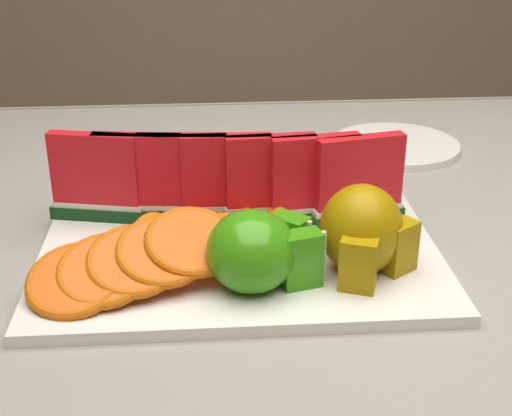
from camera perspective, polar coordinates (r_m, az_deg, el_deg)
name	(u,v)px	position (r m, az deg, el deg)	size (l,w,h in m)	color
table	(297,324)	(0.81, 3.30, -9.22)	(1.40, 0.90, 0.75)	#55321D
tablecloth	(298,276)	(0.78, 3.41, -5.43)	(1.53, 1.03, 0.20)	gray
platter	(239,248)	(0.73, -1.38, -3.23)	(0.40, 0.30, 0.01)	silver
apple_cluster	(259,251)	(0.65, 0.25, -3.47)	(0.12, 0.10, 0.08)	#3F921A
pear_cluster	(363,233)	(0.68, 8.57, -1.96)	(0.09, 0.10, 0.09)	#B27C17
side_plate	(395,145)	(1.04, 11.08, 4.93)	(0.21, 0.21, 0.01)	silver
fork	(137,165)	(0.97, -9.53, 3.37)	(0.06, 0.19, 0.00)	silver
watermelon_row	(227,181)	(0.76, -2.36, 2.18)	(0.39, 0.07, 0.10)	#0E370F
orange_fan_front	(135,260)	(0.66, -9.69, -4.14)	(0.21, 0.14, 0.06)	orange
orange_fan_back	(239,176)	(0.84, -1.35, 2.55)	(0.33, 0.10, 0.04)	orange
tangerine_segments	(221,226)	(0.74, -2.79, -1.45)	(0.18, 0.08, 0.03)	orange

